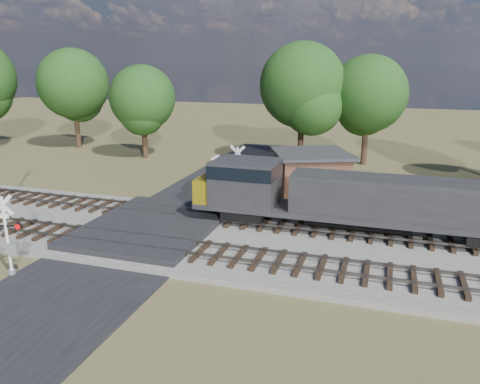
% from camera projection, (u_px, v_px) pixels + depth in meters
% --- Properties ---
extents(ground, '(160.00, 160.00, 0.00)m').
position_uv_depth(ground, '(148.00, 236.00, 26.32)').
color(ground, brown).
rests_on(ground, ground).
extents(ballast_bed, '(140.00, 10.00, 0.30)m').
position_uv_depth(ballast_bed, '(328.00, 251.00, 23.82)').
color(ballast_bed, gray).
rests_on(ballast_bed, ground).
extents(road, '(7.00, 60.00, 0.08)m').
position_uv_depth(road, '(148.00, 235.00, 26.31)').
color(road, black).
rests_on(road, ground).
extents(crossing_panel, '(7.00, 9.00, 0.62)m').
position_uv_depth(crossing_panel, '(152.00, 228.00, 26.70)').
color(crossing_panel, '#262628').
rests_on(crossing_panel, ground).
extents(track_near, '(140.00, 2.60, 0.33)m').
position_uv_depth(track_near, '(184.00, 249.00, 23.46)').
color(track_near, black).
rests_on(track_near, ballast_bed).
extents(track_far, '(140.00, 2.60, 0.33)m').
position_uv_depth(track_far, '(219.00, 218.00, 28.05)').
color(track_far, black).
rests_on(track_far, ballast_bed).
extents(crossing_signal_near, '(1.55, 0.44, 3.89)m').
position_uv_depth(crossing_signal_near, '(9.00, 242.00, 21.05)').
color(crossing_signal_near, silver).
rests_on(crossing_signal_near, ground).
extents(crossing_signal_far, '(1.65, 0.36, 4.10)m').
position_uv_depth(crossing_signal_far, '(236.00, 180.00, 31.55)').
color(crossing_signal_far, silver).
rests_on(crossing_signal_far, ground).
extents(equipment_shed, '(6.56, 6.56, 3.41)m').
position_uv_depth(equipment_shed, '(310.00, 176.00, 32.73)').
color(equipment_shed, '#4C2E20').
rests_on(equipment_shed, ground).
extents(treeline, '(79.83, 12.50, 11.79)m').
position_uv_depth(treeline, '(257.00, 91.00, 43.28)').
color(treeline, black).
rests_on(treeline, ground).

